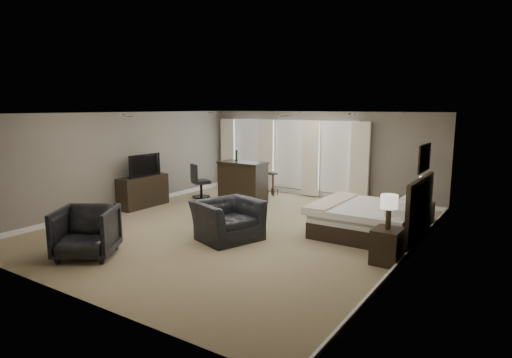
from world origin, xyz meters
The scene contains 16 objects.
room centered at (0.00, 0.00, 1.30)m, with size 7.60×8.60×2.64m.
window_bay centered at (-1.00, 4.11, 1.20)m, with size 5.25×0.20×2.30m.
bed centered at (2.58, 1.08, 0.68)m, with size 2.12×2.03×1.35m, color silver.
nightstand_near centered at (3.47, -0.37, 0.31)m, with size 0.47×0.57×0.62m, color black.
nightstand_far centered at (3.47, 2.53, 0.27)m, with size 0.40×0.49×0.54m, color black.
lamp_near centered at (3.47, -0.37, 0.93)m, with size 0.30×0.30×0.61m, color beige.
lamp_far centered at (3.47, 2.53, 0.85)m, with size 0.30×0.30×0.61m, color beige.
wall_art centered at (3.70, 1.08, 1.75)m, with size 0.04×0.96×0.56m, color slate.
dresser centered at (-3.45, 0.29, 0.43)m, with size 0.48×1.48×0.86m, color black.
tv centered at (-3.45, 0.29, 0.93)m, with size 1.06×0.61×0.14m, color black.
armchair_near centered at (0.28, -0.79, 0.55)m, with size 1.26×0.82×1.10m, color black.
armchair_far centered at (-1.24, -3.08, 0.51)m, with size 1.00×0.94×1.03m, color black.
bar_counter centered at (-1.45, 2.23, 0.60)m, with size 1.37×0.71×1.20m, color black.
bar_stool_left centered at (-1.49, 2.50, 0.40)m, with size 0.38×0.38×0.80m, color black.
bar_stool_right centered at (-1.22, 3.53, 0.37)m, with size 0.35×0.35×0.74m, color black.
desk_chair centered at (-2.89, 2.08, 0.52)m, with size 0.53×0.53×1.05m, color black.
Camera 1 is at (5.50, -7.69, 2.73)m, focal length 30.00 mm.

